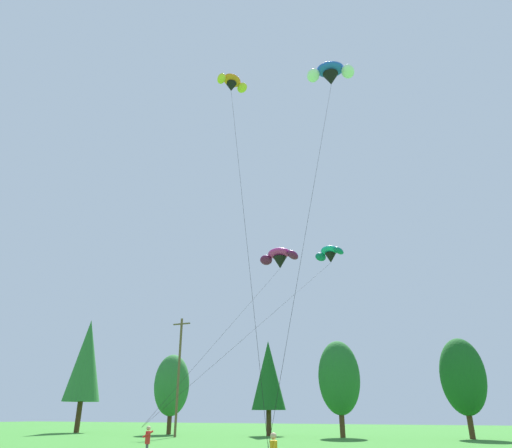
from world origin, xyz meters
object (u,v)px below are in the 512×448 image
object	(u,v)px
parafoil_kite_far_magenta	(279,258)
kite_flyer_near	(148,441)
parafoil_kite_high_teal	(330,254)
parafoil_kite_low_orange	(232,84)
parafoil_kite_mid_blue_white	(330,74)
utility_pole	(179,373)

from	to	relation	value
parafoil_kite_far_magenta	kite_flyer_near	bearing A→B (deg)	-94.19
kite_flyer_near	parafoil_kite_high_teal	size ratio (longest dim) A/B	0.09
kite_flyer_near	parafoil_kite_low_orange	distance (m)	24.09
parafoil_kite_high_teal	parafoil_kite_far_magenta	bearing A→B (deg)	-154.27
kite_flyer_near	parafoil_kite_far_magenta	size ratio (longest dim) A/B	0.10
parafoil_kite_high_teal	parafoil_kite_mid_blue_white	xyz separation A→B (m)	(4.69, -14.01, 8.20)
parafoil_kite_far_magenta	parafoil_kite_high_teal	bearing A→B (deg)	25.73
parafoil_kite_high_teal	parafoil_kite_far_magenta	size ratio (longest dim) A/B	1.14
parafoil_kite_high_teal	parafoil_kite_low_orange	size ratio (longest dim) A/B	0.80
parafoil_kite_high_teal	parafoil_kite_far_magenta	xyz separation A→B (m)	(-4.19, -2.02, -0.38)
utility_pole	parafoil_kite_low_orange	distance (m)	32.06
utility_pole	parafoil_kite_low_orange	xyz separation A→B (m)	(16.76, -20.29, 18.31)
kite_flyer_near	parafoil_kite_mid_blue_white	distance (m)	25.49
utility_pole	parafoil_kite_high_teal	bearing A→B (deg)	-14.68
kite_flyer_near	parafoil_kite_mid_blue_white	xyz separation A→B (m)	(10.05, 3.92, 23.09)
utility_pole	parafoil_kite_high_teal	size ratio (longest dim) A/B	0.64
parafoil_kite_far_magenta	parafoil_kite_low_orange	size ratio (longest dim) A/B	0.70
parafoil_kite_mid_blue_white	kite_flyer_near	bearing A→B (deg)	-158.68
parafoil_kite_high_teal	parafoil_kite_low_orange	distance (m)	17.82
utility_pole	parafoil_kite_mid_blue_white	xyz separation A→B (m)	(23.84, -19.03, 17.64)
utility_pole	parafoil_kite_high_teal	world-z (taller)	parafoil_kite_high_teal
parafoil_kite_high_teal	parafoil_kite_mid_blue_white	distance (m)	16.90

